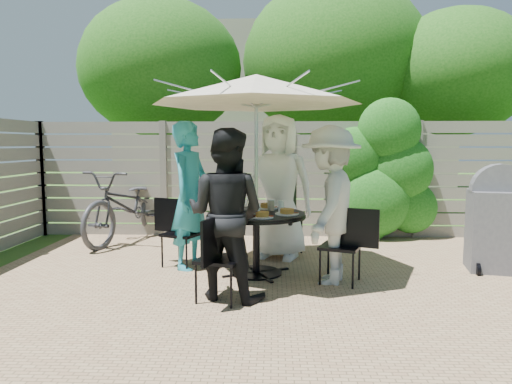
{
  "coord_description": "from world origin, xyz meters",
  "views": [
    {
      "loc": [
        -0.22,
        -4.21,
        1.48
      ],
      "look_at": [
        -0.44,
        1.05,
        0.93
      ],
      "focal_mm": 32.0,
      "sensor_mm": 36.0,
      "label": 1
    }
  ],
  "objects_px": {
    "person_back": "(279,187)",
    "plate_back": "(267,207)",
    "umbrella": "(256,90)",
    "plate_front": "(244,215)",
    "syrup_jug": "(253,205)",
    "bbq_grill": "(498,223)",
    "glass_right": "(281,207)",
    "chair_left": "(182,247)",
    "plate_right": "(287,212)",
    "chair_front": "(220,276)",
    "plate_left": "(227,209)",
    "person_front": "(226,215)",
    "coffee_cup": "(271,205)",
    "person_left": "(191,196)",
    "bicycle": "(129,205)",
    "glass_front": "(257,210)",
    "person_right": "(330,205)",
    "patio_table": "(256,232)",
    "chair_right": "(341,261)",
    "glass_left": "(231,207)",
    "plate_extra": "(262,215)",
    "chair_back": "(282,234)"
  },
  "relations": [
    {
      "from": "person_back",
      "to": "plate_back",
      "type": "bearing_deg",
      "value": -90.0
    },
    {
      "from": "umbrella",
      "to": "plate_front",
      "type": "distance_m",
      "value": 1.38
    },
    {
      "from": "syrup_jug",
      "to": "bbq_grill",
      "type": "bearing_deg",
      "value": 3.5
    },
    {
      "from": "plate_back",
      "to": "glass_right",
      "type": "height_order",
      "value": "glass_right"
    },
    {
      "from": "chair_left",
      "to": "plate_right",
      "type": "height_order",
      "value": "chair_left"
    },
    {
      "from": "chair_front",
      "to": "plate_left",
      "type": "height_order",
      "value": "chair_front"
    },
    {
      "from": "chair_left",
      "to": "person_front",
      "type": "bearing_deg",
      "value": -36.0
    },
    {
      "from": "coffee_cup",
      "to": "bbq_grill",
      "type": "relative_size",
      "value": 0.1
    },
    {
      "from": "person_left",
      "to": "syrup_jug",
      "type": "distance_m",
      "value": 0.78
    },
    {
      "from": "bicycle",
      "to": "glass_front",
      "type": "bearing_deg",
      "value": -28.03
    },
    {
      "from": "chair_left",
      "to": "syrup_jug",
      "type": "distance_m",
      "value": 1.06
    },
    {
      "from": "person_right",
      "to": "patio_table",
      "type": "bearing_deg",
      "value": -90.0
    },
    {
      "from": "person_left",
      "to": "plate_back",
      "type": "relative_size",
      "value": 6.74
    },
    {
      "from": "chair_right",
      "to": "bbq_grill",
      "type": "distance_m",
      "value": 1.97
    },
    {
      "from": "syrup_jug",
      "to": "coffee_cup",
      "type": "distance_m",
      "value": 0.23
    },
    {
      "from": "person_back",
      "to": "syrup_jug",
      "type": "height_order",
      "value": "person_back"
    },
    {
      "from": "person_back",
      "to": "glass_right",
      "type": "relative_size",
      "value": 13.31
    },
    {
      "from": "bbq_grill",
      "to": "umbrella",
      "type": "bearing_deg",
      "value": -163.37
    },
    {
      "from": "chair_front",
      "to": "plate_left",
      "type": "xyz_separation_m",
      "value": [
        -0.04,
        1.03,
        0.49
      ]
    },
    {
      "from": "plate_back",
      "to": "coffee_cup",
      "type": "xyz_separation_m",
      "value": [
        0.05,
        -0.16,
        0.04
      ]
    },
    {
      "from": "chair_front",
      "to": "glass_left",
      "type": "xyz_separation_m",
      "value": [
        0.02,
        0.9,
        0.54
      ]
    },
    {
      "from": "person_right",
      "to": "plate_extra",
      "type": "height_order",
      "value": "person_right"
    },
    {
      "from": "chair_back",
      "to": "person_front",
      "type": "bearing_deg",
      "value": 6.56
    },
    {
      "from": "umbrella",
      "to": "plate_left",
      "type": "bearing_deg",
      "value": 161.84
    },
    {
      "from": "umbrella",
      "to": "patio_table",
      "type": "bearing_deg",
      "value": 45.0
    },
    {
      "from": "glass_left",
      "to": "syrup_jug",
      "type": "bearing_deg",
      "value": 19.65
    },
    {
      "from": "chair_front",
      "to": "person_right",
      "type": "distance_m",
      "value": 1.4
    },
    {
      "from": "glass_right",
      "to": "glass_front",
      "type": "bearing_deg",
      "value": -131.16
    },
    {
      "from": "glass_front",
      "to": "plate_extra",
      "type": "bearing_deg",
      "value": -46.42
    },
    {
      "from": "person_back",
      "to": "plate_left",
      "type": "distance_m",
      "value": 0.92
    },
    {
      "from": "plate_right",
      "to": "glass_front",
      "type": "xyz_separation_m",
      "value": [
        -0.32,
        -0.17,
        0.05
      ]
    },
    {
      "from": "chair_left",
      "to": "plate_left",
      "type": "relative_size",
      "value": 3.2
    },
    {
      "from": "person_front",
      "to": "plate_extra",
      "type": "bearing_deg",
      "value": -108.76
    },
    {
      "from": "person_front",
      "to": "glass_right",
      "type": "height_order",
      "value": "person_front"
    },
    {
      "from": "chair_front",
      "to": "person_front",
      "type": "distance_m",
      "value": 0.58
    },
    {
      "from": "glass_right",
      "to": "bbq_grill",
      "type": "height_order",
      "value": "bbq_grill"
    },
    {
      "from": "person_back",
      "to": "plate_front",
      "type": "relative_size",
      "value": 7.17
    },
    {
      "from": "person_right",
      "to": "bbq_grill",
      "type": "height_order",
      "value": "person_right"
    },
    {
      "from": "chair_right",
      "to": "chair_left",
      "type": "bearing_deg",
      "value": 2.84
    },
    {
      "from": "person_front",
      "to": "plate_right",
      "type": "xyz_separation_m",
      "value": [
        0.6,
        0.68,
        -0.08
      ]
    },
    {
      "from": "chair_left",
      "to": "glass_left",
      "type": "height_order",
      "value": "glass_left"
    },
    {
      "from": "chair_right",
      "to": "plate_back",
      "type": "xyz_separation_m",
      "value": [
        -0.8,
        0.64,
        0.49
      ]
    },
    {
      "from": "chair_left",
      "to": "glass_left",
      "type": "relative_size",
      "value": 5.94
    },
    {
      "from": "chair_right",
      "to": "bbq_grill",
      "type": "xyz_separation_m",
      "value": [
        1.86,
        0.54,
        0.33
      ]
    },
    {
      "from": "chair_back",
      "to": "chair_front",
      "type": "bearing_deg",
      "value": 6.58
    },
    {
      "from": "plate_left",
      "to": "plate_front",
      "type": "bearing_deg",
      "value": -63.16
    },
    {
      "from": "person_right",
      "to": "plate_extra",
      "type": "bearing_deg",
      "value": -65.22
    },
    {
      "from": "person_back",
      "to": "person_front",
      "type": "relative_size",
      "value": 1.14
    },
    {
      "from": "chair_right",
      "to": "bbq_grill",
      "type": "height_order",
      "value": "bbq_grill"
    },
    {
      "from": "chair_left",
      "to": "chair_right",
      "type": "height_order",
      "value": "chair_left"
    }
  ]
}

